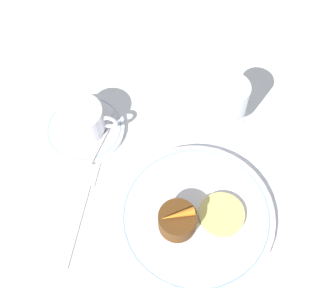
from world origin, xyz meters
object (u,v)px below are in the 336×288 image
(wine_glass, at_px, (230,100))
(dinner_plate, at_px, (196,216))
(fork, at_px, (84,200))
(coffee_cup, at_px, (83,119))
(dessert_cake, at_px, (177,221))

(wine_glass, bearing_deg, dinner_plate, -99.58)
(fork, bearing_deg, coffee_cup, 101.64)
(coffee_cup, bearing_deg, fork, -78.36)
(fork, bearing_deg, dinner_plate, -1.50)
(wine_glass, bearing_deg, coffee_cup, -167.28)
(dinner_plate, distance_m, dessert_cake, 0.05)
(wine_glass, height_order, fork, wine_glass)
(dinner_plate, relative_size, fork, 1.35)
(fork, bearing_deg, dessert_cake, -9.10)
(coffee_cup, relative_size, wine_glass, 0.93)
(wine_glass, relative_size, fork, 0.56)
(wine_glass, bearing_deg, fork, -139.63)
(dinner_plate, relative_size, coffee_cup, 2.57)
(coffee_cup, relative_size, fork, 0.53)
(dinner_plate, distance_m, coffee_cup, 0.27)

